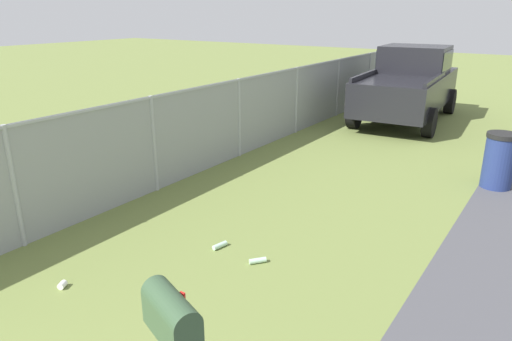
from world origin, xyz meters
TOP-DOWN VIEW (x-y plane):
  - mailbox at (3.24, -0.92)m, footprint 0.37×0.55m
  - pickup_truck at (15.27, 1.17)m, footprint 5.18×2.52m
  - trash_bin at (10.54, -1.93)m, footprint 0.55×0.55m
  - fence_section at (10.78, 3.10)m, footprint 17.80×0.07m
  - litter_bottle_midfield_a at (5.90, 0.82)m, footprint 0.23×0.11m
  - litter_bottle_far_scatter at (5.85, 0.16)m, footprint 0.21×0.19m
  - litter_cup_by_mailbox at (4.10, 1.74)m, footprint 0.12×0.12m

SIDE VIEW (x-z plane):
  - litter_bottle_midfield_a at x=5.90m, z-range 0.00..0.07m
  - litter_bottle_far_scatter at x=5.85m, z-range 0.00..0.07m
  - litter_cup_by_mailbox at x=4.10m, z-range 0.00..0.08m
  - trash_bin at x=10.54m, z-range 0.00..1.02m
  - fence_section at x=10.78m, z-range 0.07..1.77m
  - pickup_truck at x=15.27m, z-range 0.06..2.15m
  - mailbox at x=3.24m, z-range 0.42..1.81m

